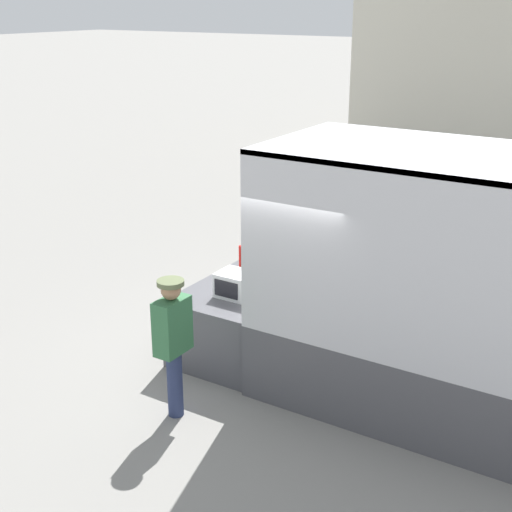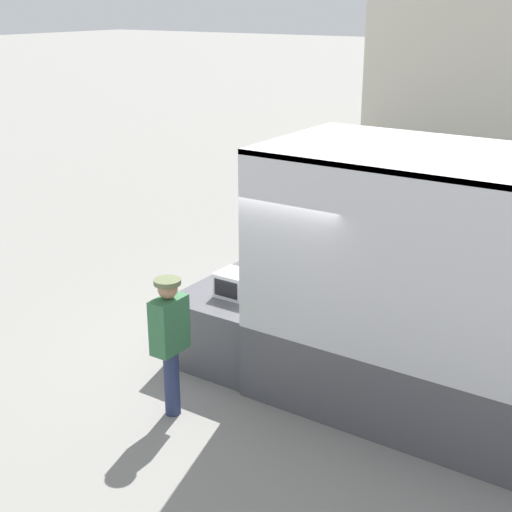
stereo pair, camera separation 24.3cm
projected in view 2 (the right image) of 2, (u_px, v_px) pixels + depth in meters
name	position (u px, v px, depth m)	size (l,w,h in m)	color
ground_plane	(285.00, 361.00, 9.50)	(160.00, 160.00, 0.00)	gray
tailgate_deck	(246.00, 318.00, 9.67)	(1.27, 2.00, 0.93)	#4C4C51
microwave	(238.00, 285.00, 9.14)	(0.55, 0.42, 0.32)	white
portable_generator	(267.00, 267.00, 9.66)	(0.56, 0.44, 0.50)	black
worker_person	(170.00, 333.00, 7.95)	(0.30, 0.44, 1.68)	navy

